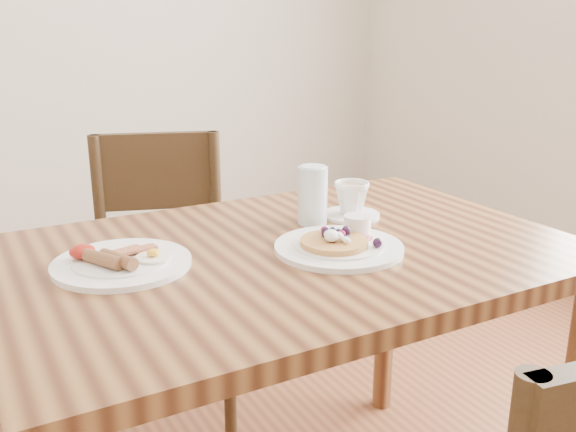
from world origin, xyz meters
The scene contains 6 objects.
dining_table centered at (0.00, 0.00, 0.65)m, with size 1.20×0.80×0.75m.
chair_far centered at (-0.07, 0.66, 0.49)m, with size 0.53×0.53×0.88m.
pancake_plate centered at (0.09, -0.06, 0.76)m, with size 0.27×0.27×0.06m.
breakfast_plate centered at (-0.34, 0.06, 0.76)m, with size 0.27×0.27×0.04m.
teacup_saucer centered at (0.24, 0.12, 0.79)m, with size 0.14×0.14×0.09m.
water_glass centered at (0.13, 0.12, 0.82)m, with size 0.07×0.07×0.14m, color silver.
Camera 1 is at (-0.62, -1.12, 1.21)m, focal length 40.00 mm.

